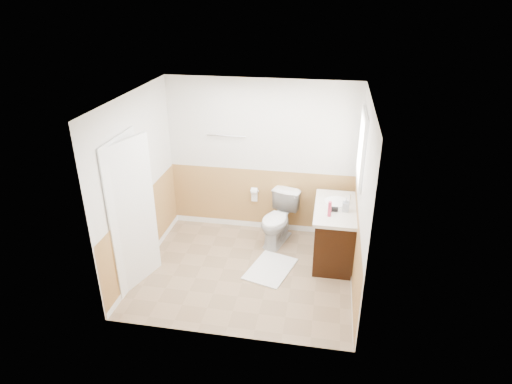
% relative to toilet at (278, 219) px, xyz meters
% --- Properties ---
extents(floor, '(3.00, 3.00, 0.00)m').
position_rel_toilet_xyz_m(floor, '(-0.34, -0.89, -0.40)').
color(floor, '#8C7051').
rests_on(floor, ground).
extents(ceiling, '(3.00, 3.00, 0.00)m').
position_rel_toilet_xyz_m(ceiling, '(-0.34, -0.89, 2.10)').
color(ceiling, white).
rests_on(ceiling, floor).
extents(wall_back, '(3.00, 0.00, 3.00)m').
position_rel_toilet_xyz_m(wall_back, '(-0.34, 0.41, 0.85)').
color(wall_back, silver).
rests_on(wall_back, floor).
extents(wall_front, '(3.00, 0.00, 3.00)m').
position_rel_toilet_xyz_m(wall_front, '(-0.34, -2.19, 0.85)').
color(wall_front, silver).
rests_on(wall_front, floor).
extents(wall_left, '(0.00, 3.00, 3.00)m').
position_rel_toilet_xyz_m(wall_left, '(-1.84, -0.89, 0.85)').
color(wall_left, silver).
rests_on(wall_left, floor).
extents(wall_right, '(0.00, 3.00, 3.00)m').
position_rel_toilet_xyz_m(wall_right, '(1.16, -0.89, 0.85)').
color(wall_right, silver).
rests_on(wall_right, floor).
extents(wainscot_back, '(3.00, 0.00, 3.00)m').
position_rel_toilet_xyz_m(wainscot_back, '(-0.34, 0.39, 0.10)').
color(wainscot_back, tan).
rests_on(wainscot_back, floor).
extents(wainscot_front, '(3.00, 0.00, 3.00)m').
position_rel_toilet_xyz_m(wainscot_front, '(-0.34, -2.18, 0.10)').
color(wainscot_front, tan).
rests_on(wainscot_front, floor).
extents(wainscot_left, '(0.00, 2.60, 2.60)m').
position_rel_toilet_xyz_m(wainscot_left, '(-1.83, -0.89, 0.10)').
color(wainscot_left, tan).
rests_on(wainscot_left, floor).
extents(wainscot_right, '(0.00, 2.60, 2.60)m').
position_rel_toilet_xyz_m(wainscot_right, '(1.15, -0.89, 0.10)').
color(wainscot_right, tan).
rests_on(wainscot_right, floor).
extents(toilet, '(0.65, 0.88, 0.80)m').
position_rel_toilet_xyz_m(toilet, '(0.00, 0.00, 0.00)').
color(toilet, silver).
rests_on(toilet, floor).
extents(bath_mat, '(0.75, 0.92, 0.02)m').
position_rel_toilet_xyz_m(bath_mat, '(-0.00, -0.79, -0.39)').
color(bath_mat, white).
rests_on(bath_mat, floor).
extents(vanity_cabinet, '(0.55, 1.10, 0.80)m').
position_rel_toilet_xyz_m(vanity_cabinet, '(0.87, -0.32, 0.00)').
color(vanity_cabinet, black).
rests_on(vanity_cabinet, floor).
extents(vanity_knob_left, '(0.03, 0.03, 0.03)m').
position_rel_toilet_xyz_m(vanity_knob_left, '(0.57, -0.42, 0.15)').
color(vanity_knob_left, white).
rests_on(vanity_knob_left, vanity_cabinet).
extents(vanity_knob_right, '(0.03, 0.03, 0.03)m').
position_rel_toilet_xyz_m(vanity_knob_right, '(0.57, -0.22, 0.15)').
color(vanity_knob_right, silver).
rests_on(vanity_knob_right, vanity_cabinet).
extents(countertop, '(0.60, 1.15, 0.05)m').
position_rel_toilet_xyz_m(countertop, '(0.86, -0.32, 0.43)').
color(countertop, white).
rests_on(countertop, vanity_cabinet).
extents(sink_basin, '(0.36, 0.36, 0.02)m').
position_rel_toilet_xyz_m(sink_basin, '(0.87, -0.17, 0.46)').
color(sink_basin, white).
rests_on(sink_basin, countertop).
extents(faucet, '(0.02, 0.02, 0.14)m').
position_rel_toilet_xyz_m(faucet, '(1.05, -0.17, 0.52)').
color(faucet, silver).
rests_on(faucet, countertop).
extents(lotion_bottle, '(0.05, 0.05, 0.22)m').
position_rel_toilet_xyz_m(lotion_bottle, '(0.77, -0.61, 0.56)').
color(lotion_bottle, '#CC3453').
rests_on(lotion_bottle, countertop).
extents(soap_dispenser, '(0.09, 0.09, 0.20)m').
position_rel_toilet_xyz_m(soap_dispenser, '(0.99, -0.42, 0.55)').
color(soap_dispenser, '#949DA7').
rests_on(soap_dispenser, countertop).
extents(hair_dryer_body, '(0.14, 0.07, 0.07)m').
position_rel_toilet_xyz_m(hair_dryer_body, '(0.82, -0.45, 0.49)').
color(hair_dryer_body, black).
rests_on(hair_dryer_body, countertop).
extents(hair_dryer_handle, '(0.03, 0.03, 0.07)m').
position_rel_toilet_xyz_m(hair_dryer_handle, '(0.79, -0.45, 0.46)').
color(hair_dryer_handle, black).
rests_on(hair_dryer_handle, countertop).
extents(mirror_panel, '(0.02, 0.35, 0.90)m').
position_rel_toilet_xyz_m(mirror_panel, '(1.14, 0.21, 1.15)').
color(mirror_panel, silver).
rests_on(mirror_panel, wall_right).
extents(window_frame, '(0.04, 0.80, 1.00)m').
position_rel_toilet_xyz_m(window_frame, '(1.13, -0.31, 1.35)').
color(window_frame, white).
rests_on(window_frame, wall_right).
extents(window_glass, '(0.01, 0.70, 0.90)m').
position_rel_toilet_xyz_m(window_glass, '(1.15, -0.31, 1.35)').
color(window_glass, white).
rests_on(window_glass, wall_right).
extents(door, '(0.29, 0.78, 2.04)m').
position_rel_toilet_xyz_m(door, '(-1.74, -1.34, 0.62)').
color(door, white).
rests_on(door, wall_left).
extents(door_frame, '(0.02, 0.92, 2.10)m').
position_rel_toilet_xyz_m(door_frame, '(-1.81, -1.34, 0.63)').
color(door_frame, white).
rests_on(door_frame, wall_left).
extents(door_knob, '(0.06, 0.06, 0.06)m').
position_rel_toilet_xyz_m(door_knob, '(-1.68, -1.01, 0.55)').
color(door_knob, silver).
rests_on(door_knob, door).
extents(towel_bar, '(0.62, 0.02, 0.02)m').
position_rel_toilet_xyz_m(towel_bar, '(-0.89, 0.35, 1.20)').
color(towel_bar, silver).
rests_on(towel_bar, wall_back).
extents(tp_holder_bar, '(0.14, 0.02, 0.02)m').
position_rel_toilet_xyz_m(tp_holder_bar, '(-0.44, 0.33, 0.30)').
color(tp_holder_bar, silver).
rests_on(tp_holder_bar, wall_back).
extents(tp_roll, '(0.10, 0.11, 0.11)m').
position_rel_toilet_xyz_m(tp_roll, '(-0.44, 0.33, 0.30)').
color(tp_roll, white).
rests_on(tp_roll, tp_holder_bar).
extents(tp_sheet, '(0.10, 0.01, 0.16)m').
position_rel_toilet_xyz_m(tp_sheet, '(-0.44, 0.33, 0.19)').
color(tp_sheet, white).
rests_on(tp_sheet, tp_roll).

